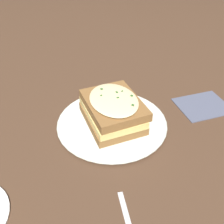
% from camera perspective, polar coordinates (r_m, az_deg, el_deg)
% --- Properties ---
extents(ground_plane, '(2.40, 2.40, 0.00)m').
position_cam_1_polar(ground_plane, '(0.63, -2.14, -1.28)').
color(ground_plane, '#473021').
extents(dinner_plate, '(0.25, 0.25, 0.01)m').
position_cam_1_polar(dinner_plate, '(0.60, 0.00, -2.39)').
color(dinner_plate, silver).
rests_on(dinner_plate, ground_plane).
extents(sandwich, '(0.16, 0.18, 0.07)m').
position_cam_1_polar(sandwich, '(0.58, 0.15, 0.40)').
color(sandwich, brown).
rests_on(sandwich, dinner_plate).
extents(napkin, '(0.15, 0.14, 0.00)m').
position_cam_1_polar(napkin, '(0.70, 19.16, 1.38)').
color(napkin, '#4C5166').
rests_on(napkin, ground_plane).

